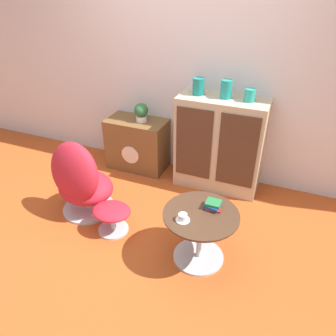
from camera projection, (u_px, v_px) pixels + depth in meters
ground_plane at (129, 241)px, 3.08m from camera, size 12.00×12.00×0.00m
wall_back at (186, 64)px, 3.58m from camera, size 6.40×0.06×2.60m
sideboard at (220, 144)px, 3.63m from camera, size 0.94×0.43×1.06m
tv_console at (138, 144)px, 4.08m from camera, size 0.73×0.41×0.64m
egg_chair at (80, 181)px, 3.26m from camera, size 0.70×0.66×0.84m
ottoman at (112, 214)px, 3.10m from camera, size 0.38×0.32×0.28m
coffee_table at (200, 231)px, 2.75m from camera, size 0.63×0.63×0.50m
vase_leftmost at (198, 86)px, 3.40m from camera, size 0.12×0.12×0.18m
vase_inner_left at (226, 89)px, 3.30m from camera, size 0.11×0.11×0.19m
vase_inner_right at (250, 95)px, 3.24m from camera, size 0.11×0.11×0.13m
potted_plant at (141, 112)px, 3.83m from camera, size 0.17×0.17×0.22m
teacup at (183, 218)px, 2.57m from camera, size 0.11×0.11×0.06m
book_stack at (213, 205)px, 2.70m from camera, size 0.14×0.13×0.06m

